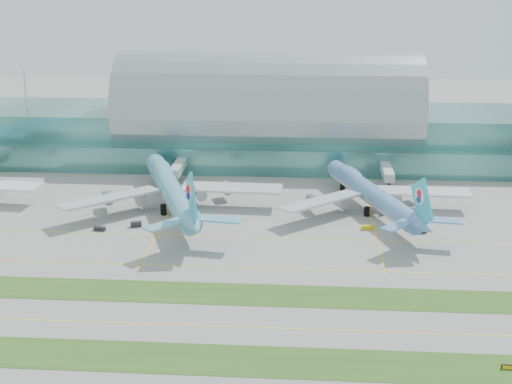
# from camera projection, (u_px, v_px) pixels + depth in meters

# --- Properties ---
(ground) EXTENTS (700.00, 700.00, 0.00)m
(ground) POSITION_uv_depth(u_px,v_px,m) (240.00, 298.00, 168.94)
(ground) COLOR gray
(ground) RESTS_ON ground
(terminal) EXTENTS (340.00, 69.10, 36.00)m
(terminal) POSITION_uv_depth(u_px,v_px,m) (269.00, 124.00, 287.05)
(terminal) COLOR #3D7A75
(terminal) RESTS_ON ground
(grass_strip_near) EXTENTS (420.00, 12.00, 0.08)m
(grass_strip_near) POSITION_uv_depth(u_px,v_px,m) (227.00, 360.00, 142.31)
(grass_strip_near) COLOR #2D591E
(grass_strip_near) RESTS_ON ground
(grass_strip_far) EXTENTS (420.00, 12.00, 0.08)m
(grass_strip_far) POSITION_uv_depth(u_px,v_px,m) (240.00, 294.00, 170.83)
(grass_strip_far) COLOR #2D591E
(grass_strip_far) RESTS_ON ground
(taxiline_b) EXTENTS (420.00, 0.35, 0.01)m
(taxiline_b) POSITION_uv_depth(u_px,v_px,m) (234.00, 327.00, 155.63)
(taxiline_b) COLOR yellow
(taxiline_b) RESTS_ON ground
(taxiline_c) EXTENTS (420.00, 0.35, 0.01)m
(taxiline_c) POSITION_uv_depth(u_px,v_px,m) (246.00, 268.00, 186.05)
(taxiline_c) COLOR yellow
(taxiline_c) RESTS_ON ground
(taxiline_d) EXTENTS (420.00, 0.35, 0.01)m
(taxiline_d) POSITION_uv_depth(u_px,v_px,m) (252.00, 237.00, 206.96)
(taxiline_d) COLOR yellow
(taxiline_d) RESTS_ON ground
(airliner_b) EXTENTS (68.27, 79.50, 22.69)m
(airliner_b) POSITION_uv_depth(u_px,v_px,m) (171.00, 188.00, 228.94)
(airliner_b) COLOR #5CAACA
(airliner_b) RESTS_ON ground
(airliner_c) EXTENTS (61.78, 71.92, 20.50)m
(airliner_c) POSITION_uv_depth(u_px,v_px,m) (371.00, 192.00, 227.32)
(airliner_c) COLOR #5B8BCA
(airliner_c) RESTS_ON ground
(gse_c) EXTENTS (3.59, 2.07, 1.24)m
(gse_c) POSITION_uv_depth(u_px,v_px,m) (100.00, 229.00, 211.87)
(gse_c) COLOR black
(gse_c) RESTS_ON ground
(gse_d) EXTENTS (3.58, 2.74, 1.55)m
(gse_d) POSITION_uv_depth(u_px,v_px,m) (136.00, 224.00, 215.07)
(gse_d) COLOR black
(gse_d) RESTS_ON ground
(gse_e) EXTENTS (3.62, 1.80, 1.25)m
(gse_e) POSITION_uv_depth(u_px,v_px,m) (368.00, 227.00, 212.84)
(gse_e) COLOR #C1A50B
(gse_e) RESTS_ON ground
(gse_f) EXTENTS (4.28, 2.94, 1.50)m
(gse_f) POSITION_uv_depth(u_px,v_px,m) (420.00, 230.00, 210.05)
(gse_f) COLOR black
(gse_f) RESTS_ON ground
(taxiway_sign_east) EXTENTS (2.49, 0.35, 1.05)m
(taxiway_sign_east) POSITION_uv_depth(u_px,v_px,m) (508.00, 367.00, 138.96)
(taxiway_sign_east) COLOR black
(taxiway_sign_east) RESTS_ON ground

